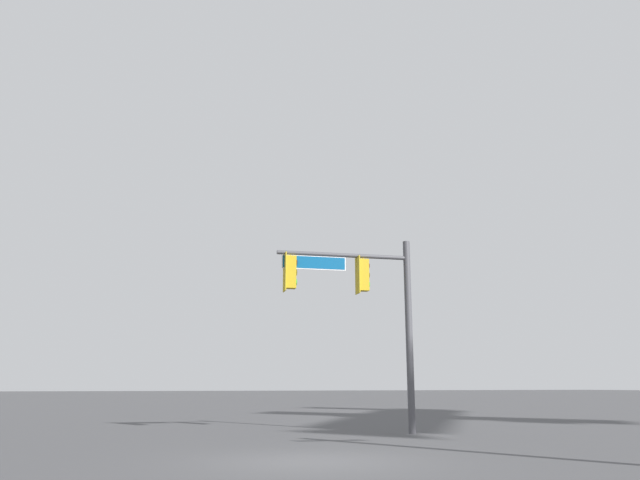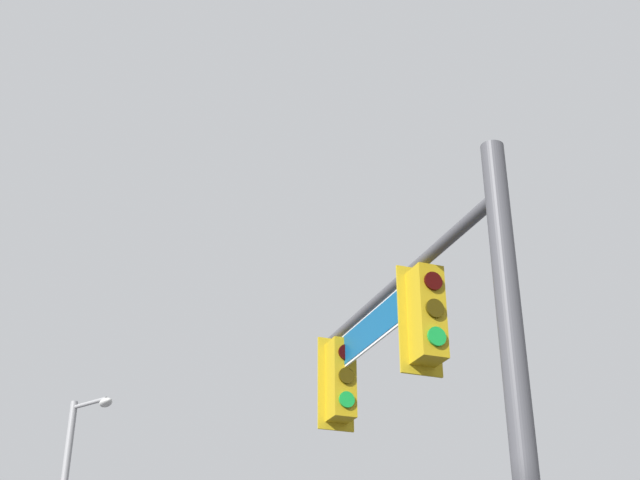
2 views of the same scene
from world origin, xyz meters
name	(u,v)px [view 1 (image 1 of 2)]	position (x,y,z in m)	size (l,w,h in m)	color
ground_plane	(313,462)	(0.00, 0.00, 0.00)	(400.00, 400.00, 0.00)	#474749
signal_pole_near	(365,298)	(-4.29, -6.33, 4.46)	(4.70, 1.03, 6.53)	#47474C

